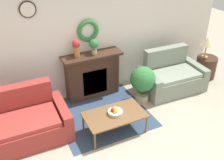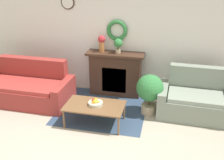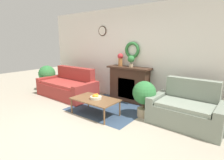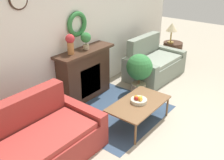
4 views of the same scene
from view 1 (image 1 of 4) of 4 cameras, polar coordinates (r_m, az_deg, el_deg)
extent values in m
cube|color=#334760|center=(5.46, -2.19, -7.29)|extent=(1.81, 1.75, 0.01)
cube|color=white|center=(5.62, -5.45, 9.53)|extent=(6.80, 0.06, 2.70)
cylinder|color=#382319|center=(5.10, -17.89, 14.40)|extent=(0.31, 0.02, 0.31)
cylinder|color=white|center=(5.09, -17.87, 14.37)|extent=(0.26, 0.01, 0.26)
torus|color=#337A3D|center=(5.51, -5.18, 10.61)|extent=(0.47, 0.09, 0.47)
cube|color=#42281C|center=(5.82, -4.29, 0.92)|extent=(1.16, 0.34, 0.97)
cube|color=black|center=(5.73, -3.67, -0.43)|extent=(0.55, 0.02, 0.58)
cube|color=orange|center=(5.76, -3.61, -1.09)|extent=(0.44, 0.01, 0.32)
cube|color=#42281C|center=(5.55, -4.35, 5.34)|extent=(1.30, 0.41, 0.05)
cube|color=#9E332D|center=(4.94, -20.43, -11.34)|extent=(1.62, 0.77, 0.40)
cube|color=#9E332D|center=(5.18, -21.59, -5.96)|extent=(1.61, 0.23, 0.90)
cube|color=#9E332D|center=(5.05, -10.72, -7.65)|extent=(0.18, 0.96, 0.54)
cube|color=#AD3832|center=(4.79, -20.95, -9.17)|extent=(1.55, 0.71, 0.08)
cube|color=gray|center=(6.22, 13.36, -0.74)|extent=(1.12, 0.72, 0.41)
cube|color=gray|center=(6.40, 11.38, 3.10)|extent=(1.10, 0.23, 0.93)
cube|color=gray|center=(5.93, 7.96, -1.00)|extent=(0.20, 0.88, 0.55)
cube|color=gray|center=(6.62, 17.39, 1.33)|extent=(0.20, 0.88, 0.55)
cube|color=gray|center=(6.10, 13.63, 1.25)|extent=(1.07, 0.67, 0.08)
cube|color=brown|center=(4.80, 0.59, -7.57)|extent=(1.11, 0.65, 0.03)
cylinder|color=brown|center=(4.58, -3.74, -13.21)|extent=(0.04, 0.04, 0.37)
cylinder|color=brown|center=(4.94, 7.50, -9.54)|extent=(0.04, 0.04, 0.37)
cylinder|color=brown|center=(4.98, -6.28, -9.10)|extent=(0.04, 0.04, 0.37)
cylinder|color=brown|center=(5.32, 4.22, -6.05)|extent=(0.04, 0.04, 0.37)
cylinder|color=beige|center=(4.79, 0.71, -7.05)|extent=(0.27, 0.27, 0.06)
sphere|color=#B2231E|center=(4.76, 0.16, -6.56)|extent=(0.08, 0.08, 0.08)
sphere|color=orange|center=(4.79, 0.30, -6.28)|extent=(0.08, 0.08, 0.08)
sphere|color=orange|center=(4.74, 0.71, -6.71)|extent=(0.08, 0.08, 0.08)
sphere|color=orange|center=(4.73, 0.72, -6.88)|extent=(0.07, 0.07, 0.07)
ellipsoid|color=yellow|center=(4.74, 1.05, -6.73)|extent=(0.17, 0.11, 0.04)
cylinder|color=#42281C|center=(7.03, 19.72, 2.63)|extent=(0.51, 0.51, 0.55)
cylinder|color=#B28E42|center=(6.90, 19.46, 4.81)|extent=(0.17, 0.17, 0.02)
cylinder|color=#B28E42|center=(6.84, 19.68, 5.99)|extent=(0.04, 0.04, 0.29)
cone|color=beige|center=(6.74, 20.05, 7.93)|extent=(0.30, 0.30, 0.21)
cylinder|color=#AD6B38|center=(5.43, -7.70, 6.13)|extent=(0.12, 0.12, 0.22)
sphere|color=#B72D33|center=(5.36, -7.83, 7.83)|extent=(0.17, 0.17, 0.17)
cylinder|color=tan|center=(5.56, -3.90, 6.16)|extent=(0.11, 0.11, 0.09)
cylinder|color=#4C3823|center=(5.53, -3.93, 6.83)|extent=(0.02, 0.02, 0.05)
sphere|color=#337A3D|center=(5.49, -3.97, 7.88)|extent=(0.19, 0.19, 0.19)
cylinder|color=tan|center=(5.80, 6.45, -3.84)|extent=(0.30, 0.30, 0.19)
cylinder|color=#4C3823|center=(5.70, 6.54, -2.42)|extent=(0.05, 0.05, 0.15)
sphere|color=#337A3D|center=(5.55, 6.73, 0.22)|extent=(0.54, 0.54, 0.54)
camera|label=2|loc=(3.11, 74.64, -3.16)|focal=42.00mm
camera|label=3|loc=(4.70, 52.63, -2.67)|focal=28.00mm
camera|label=4|loc=(2.22, -67.01, -8.30)|focal=42.00mm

